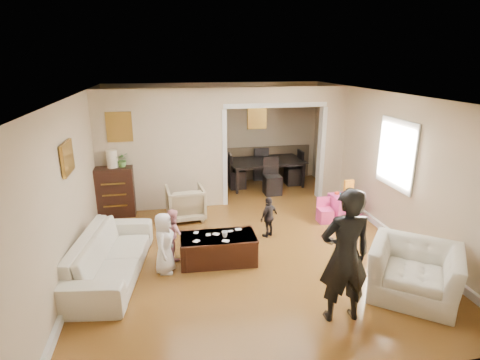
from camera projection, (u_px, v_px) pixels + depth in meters
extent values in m
plane|color=olive|center=(242.00, 237.00, 7.17)|extent=(7.00, 7.00, 0.00)
cube|color=#C8B093|center=(162.00, 150.00, 8.21)|extent=(2.75, 0.18, 2.60)
cube|color=#C8B093|center=(331.00, 143.00, 8.92)|extent=(0.55, 0.18, 2.60)
cube|color=#C8B093|center=(275.00, 95.00, 8.33)|extent=(2.22, 0.18, 0.35)
cube|color=white|center=(397.00, 154.00, 6.84)|extent=(0.03, 0.95, 1.10)
cube|color=brown|center=(119.00, 127.00, 7.79)|extent=(0.45, 0.03, 0.55)
cube|color=brown|center=(67.00, 158.00, 5.56)|extent=(0.03, 0.55, 0.40)
cube|color=brown|center=(257.00, 117.00, 10.08)|extent=(0.45, 0.03, 0.55)
imported|color=white|center=(110.00, 256.00, 5.82)|extent=(1.20, 2.35, 0.66)
imported|color=tan|center=(185.00, 203.00, 7.89)|extent=(0.80, 0.82, 0.69)
imported|color=white|center=(414.00, 272.00, 5.29)|extent=(1.52, 1.49, 0.74)
cube|color=black|center=(115.00, 191.00, 8.03)|extent=(0.76, 0.43, 1.05)
cylinder|color=#FCEFCE|center=(112.00, 159.00, 7.82)|extent=(0.22, 0.22, 0.36)
imported|color=#4E7E38|center=(122.00, 160.00, 7.87)|extent=(0.27, 0.24, 0.30)
cube|color=#3A1B12|center=(218.00, 249.00, 6.24)|extent=(1.24, 0.68, 0.45)
imported|color=silver|center=(225.00, 234.00, 6.13)|extent=(0.11, 0.11, 0.09)
cube|color=#F13FA0|center=(344.00, 207.00, 7.93)|extent=(0.54, 0.54, 0.50)
cube|color=yellow|center=(349.00, 187.00, 7.93)|extent=(0.20, 0.08, 0.30)
cylinder|color=#27A3C5|center=(342.00, 195.00, 7.78)|extent=(0.08, 0.08, 0.08)
cube|color=red|center=(337.00, 193.00, 7.94)|extent=(0.10, 0.09, 0.05)
imported|color=white|center=(350.00, 196.00, 7.75)|extent=(0.21, 0.21, 0.05)
imported|color=black|center=(266.00, 173.00, 9.95)|extent=(2.01, 1.21, 0.68)
imported|color=black|center=(345.00, 256.00, 4.68)|extent=(0.66, 0.45, 1.76)
imported|color=white|center=(164.00, 243.00, 5.87)|extent=(0.41, 0.53, 0.97)
imported|color=pink|center=(174.00, 234.00, 6.33)|extent=(0.42, 0.48, 0.84)
imported|color=black|center=(269.00, 217.00, 7.09)|extent=(0.48, 0.42, 0.77)
cube|color=white|center=(208.00, 235.00, 6.22)|extent=(0.08, 0.10, 0.00)
cube|color=white|center=(238.00, 229.00, 6.42)|extent=(0.10, 0.09, 0.00)
cube|color=white|center=(216.00, 234.00, 6.24)|extent=(0.13, 0.13, 0.00)
cube|color=white|center=(226.00, 241.00, 6.01)|extent=(0.14, 0.13, 0.00)
cube|color=white|center=(230.00, 231.00, 6.35)|extent=(0.09, 0.07, 0.00)
cube|color=white|center=(196.00, 241.00, 6.00)|extent=(0.13, 0.13, 0.00)
cube|color=white|center=(196.00, 233.00, 6.30)|extent=(0.10, 0.11, 0.00)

